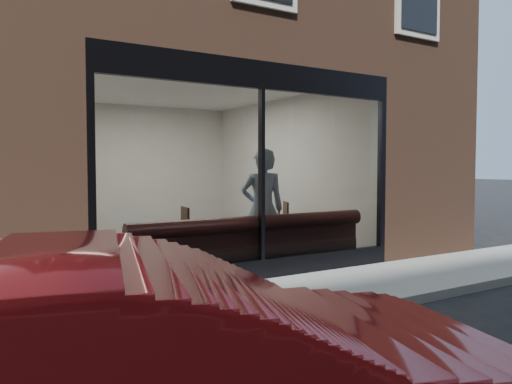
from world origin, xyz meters
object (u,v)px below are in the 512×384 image
banquette (248,260)px  person (262,209)px  cafe_table_right (254,219)px  cafe_table_left (174,227)px  cafe_chair_left (175,247)px  cafe_chair_right (277,236)px

banquette → person: bearing=29.1°
person → cafe_table_right: size_ratio=3.17×
cafe_table_left → cafe_table_right: (1.69, 0.41, 0.00)m
cafe_table_right → cafe_chair_left: bearing=148.4°
person → cafe_table_left: person is taller
cafe_table_right → cafe_chair_left: (-1.20, 0.74, -0.50)m
cafe_chair_right → cafe_chair_left: bearing=28.2°
banquette → person: (0.42, 0.23, 0.76)m
banquette → cafe_table_right: 1.29m
person → cafe_chair_left: size_ratio=4.36×
banquette → cafe_table_left: (-0.99, 0.55, 0.52)m
banquette → cafe_table_right: bearing=54.0°
cafe_table_left → cafe_chair_left: size_ratio=1.48×
cafe_table_right → cafe_chair_right: (1.12, 0.93, -0.50)m
cafe_chair_left → cafe_chair_right: (2.32, 0.18, 0.00)m
banquette → cafe_chair_right: 2.62m
person → cafe_table_right: bearing=-92.0°
person → cafe_chair_right: bearing=-111.2°
cafe_table_right → banquette: bearing=-126.0°
cafe_table_right → cafe_chair_right: 1.53m
cafe_chair_left → cafe_chair_right: bearing=-167.4°
banquette → cafe_table_left: size_ratio=6.01×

